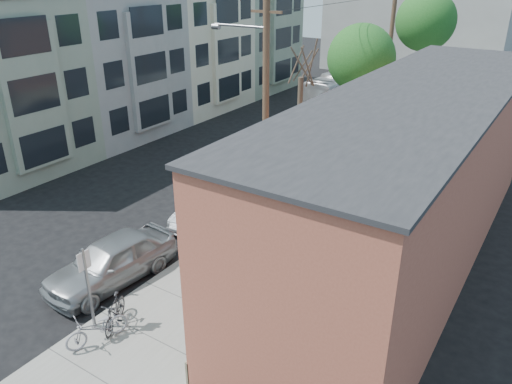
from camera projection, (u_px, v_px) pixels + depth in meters
The scene contains 26 objects.
ground at pixel (145, 246), 20.29m from camera, with size 120.00×120.00×0.00m, color black.
sidewalk at pixel (351, 178), 26.54m from camera, with size 4.50×58.00×0.15m, color gray.
cafe_building at pixel (413, 178), 18.27m from camera, with size 6.60×20.20×6.61m.
apartment_row at pixel (159, 57), 34.96m from camera, with size 6.30×32.00×9.00m.
end_cap_building at pixel (420, 12), 50.80m from camera, with size 18.00×8.00×12.00m, color #979792.
sign_post at pixel (87, 281), 14.87m from camera, with size 0.07×0.45×2.80m.
parking_meter_near at pixel (215, 221), 20.13m from camera, with size 0.14×0.14×1.24m.
parking_meter_far at pixel (305, 163), 26.06m from camera, with size 0.14×0.14×1.24m.
utility_pole_near at pixel (265, 96), 20.86m from camera, with size 3.57×0.28×10.00m.
utility_pole_far at pixel (390, 50), 32.48m from camera, with size 1.80×0.28×10.00m.
tree_bare at pixel (299, 138), 23.50m from camera, with size 0.24×0.24×5.68m.
tree_leafy_mid at pixel (361, 58), 27.79m from camera, with size 3.79×3.79×7.41m.
tree_leafy_far at pixel (426, 21), 36.68m from camera, with size 4.37×4.37×8.66m.
patio_chair_a at pixel (253, 294), 16.37m from camera, with size 0.50×0.50×0.88m, color #103C24, non-canonical shape.
patio_chair_b at pixel (210, 344), 14.18m from camera, with size 0.50×0.50×0.88m, color #103C24, non-canonical shape.
patron_grey at pixel (247, 285), 15.90m from camera, with size 0.71×0.46×1.94m, color gray.
patron_green at pixel (203, 326), 14.25m from camera, with size 0.85×0.66×1.75m, color #2B6D3E.
cyclist at pixel (236, 233), 19.31m from camera, with size 1.06×0.61×1.64m, color maroon.
cyclist_bike at pixel (236, 241), 19.46m from camera, with size 0.60×1.71×0.90m, color black.
parked_bike_a at pixel (115, 312), 15.40m from camera, with size 0.48×1.71×1.03m, color black.
parked_bike_b at pixel (97, 328), 14.73m from camera, with size 0.67×1.91×1.00m, color gray.
car_0 at pixel (111, 261), 17.71m from camera, with size 2.00×4.96×1.69m, color #989C9F.
car_1 at pixel (207, 207), 21.97m from camera, with size 1.45×4.17×1.37m, color #AAAFB2.
car_2 at pixel (271, 167), 26.03m from camera, with size 2.28×5.61×1.63m, color black.
car_3 at pixel (324, 135), 30.77m from camera, with size 2.69×5.82×1.62m, color #A3A7AA.
bus at pixel (344, 88), 40.31m from camera, with size 2.25×9.62×2.68m, color silver.
Camera 1 is at (13.33, -12.25, 10.45)m, focal length 35.00 mm.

